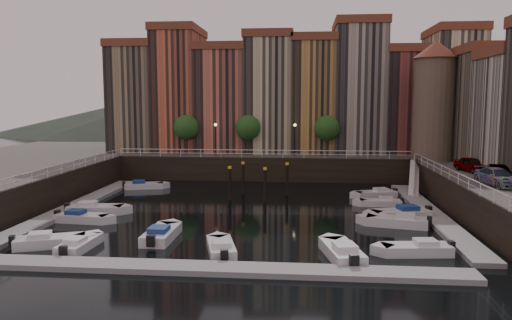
# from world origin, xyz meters

# --- Properties ---
(ground) EXTENTS (200.00, 200.00, 0.00)m
(ground) POSITION_xyz_m (0.00, 0.00, 0.00)
(ground) COLOR black
(ground) RESTS_ON ground
(quay_far) EXTENTS (80.00, 20.00, 3.00)m
(quay_far) POSITION_xyz_m (0.00, 26.00, 1.50)
(quay_far) COLOR black
(quay_far) RESTS_ON ground
(dock_left) EXTENTS (2.00, 28.00, 0.35)m
(dock_left) POSITION_xyz_m (-16.20, -1.00, 0.17)
(dock_left) COLOR gray
(dock_left) RESTS_ON ground
(dock_right) EXTENTS (2.00, 28.00, 0.35)m
(dock_right) POSITION_xyz_m (16.20, -1.00, 0.17)
(dock_right) COLOR gray
(dock_right) RESTS_ON ground
(dock_near) EXTENTS (30.00, 2.00, 0.35)m
(dock_near) POSITION_xyz_m (0.00, -17.00, 0.17)
(dock_near) COLOR gray
(dock_near) RESTS_ON ground
(mountains) EXTENTS (145.00, 100.00, 18.00)m
(mountains) POSITION_xyz_m (1.72, 110.00, 7.92)
(mountains) COLOR #2D382D
(mountains) RESTS_ON ground
(far_terrace) EXTENTS (48.70, 10.30, 17.50)m
(far_terrace) POSITION_xyz_m (3.31, 23.50, 10.95)
(far_terrace) COLOR #887456
(far_terrace) RESTS_ON quay_far
(corner_tower) EXTENTS (5.20, 5.20, 13.80)m
(corner_tower) POSITION_xyz_m (20.00, 14.50, 10.19)
(corner_tower) COLOR #6B5B4C
(corner_tower) RESTS_ON quay_right
(promenade_trees) EXTENTS (21.20, 3.20, 5.20)m
(promenade_trees) POSITION_xyz_m (-1.33, 18.20, 6.58)
(promenade_trees) COLOR black
(promenade_trees) RESTS_ON quay_far
(street_lamps) EXTENTS (10.36, 0.36, 4.18)m
(street_lamps) POSITION_xyz_m (-1.00, 17.20, 5.90)
(street_lamps) COLOR black
(street_lamps) RESTS_ON quay_far
(railings) EXTENTS (36.08, 34.04, 0.52)m
(railings) POSITION_xyz_m (0.00, 4.88, 3.79)
(railings) COLOR white
(railings) RESTS_ON ground
(gangway) EXTENTS (2.78, 8.32, 3.73)m
(gangway) POSITION_xyz_m (17.10, 10.00, 1.92)
(gangway) COLOR white
(gangway) RESTS_ON ground
(mooring_pilings) EXTENTS (6.00, 4.69, 3.78)m
(mooring_pilings) POSITION_xyz_m (0.24, 5.69, 1.65)
(mooring_pilings) COLOR black
(mooring_pilings) RESTS_ON ground
(boat_left_0) EXTENTS (4.93, 3.28, 1.11)m
(boat_left_0) POSITION_xyz_m (-12.40, -13.08, 0.38)
(boat_left_0) COLOR silver
(boat_left_0) RESTS_ON ground
(boat_left_1) EXTENTS (4.73, 2.11, 1.07)m
(boat_left_1) POSITION_xyz_m (-13.26, -6.07, 0.36)
(boat_left_1) COLOR silver
(boat_left_1) RESTS_ON ground
(boat_left_2) EXTENTS (5.18, 2.37, 1.17)m
(boat_left_2) POSITION_xyz_m (-13.49, -2.97, 0.39)
(boat_left_2) COLOR silver
(boat_left_2) RESTS_ON ground
(boat_left_4) EXTENTS (4.64, 2.74, 1.04)m
(boat_left_4) POSITION_xyz_m (-13.20, 9.88, 0.35)
(boat_left_4) COLOR silver
(boat_left_4) RESTS_ON ground
(boat_right_0) EXTENTS (4.79, 2.22, 1.08)m
(boat_right_0) POSITION_xyz_m (12.54, -12.54, 0.36)
(boat_right_0) COLOR silver
(boat_right_0) RESTS_ON ground
(boat_right_1) EXTENTS (5.15, 2.83, 1.15)m
(boat_right_1) POSITION_xyz_m (12.67, -5.10, 0.39)
(boat_right_1) COLOR silver
(boat_right_1) RESTS_ON ground
(boat_right_2) EXTENTS (5.39, 3.17, 1.21)m
(boat_right_2) POSITION_xyz_m (13.46, -2.39, 0.41)
(boat_right_2) COLOR silver
(boat_right_2) RESTS_ON ground
(boat_right_3) EXTENTS (4.09, 1.49, 0.94)m
(boat_right_3) POSITION_xyz_m (12.54, 2.76, 0.32)
(boat_right_3) COLOR silver
(boat_right_3) RESTS_ON ground
(boat_right_4) EXTENTS (4.56, 2.77, 1.02)m
(boat_right_4) POSITION_xyz_m (12.73, 7.14, 0.34)
(boat_right_4) COLOR silver
(boat_right_4) RESTS_ON ground
(boat_near_0) EXTENTS (1.76, 4.42, 1.01)m
(boat_near_0) POSITION_xyz_m (-10.01, -13.53, 0.34)
(boat_near_0) COLOR silver
(boat_near_0) RESTS_ON ground
(boat_near_2) EXTENTS (2.68, 4.66, 1.04)m
(boat_near_2) POSITION_xyz_m (-0.31, -13.44, 0.35)
(boat_near_2) COLOR silver
(boat_near_2) RESTS_ON ground
(boat_near_3) EXTENTS (2.84, 5.28, 1.18)m
(boat_near_3) POSITION_xyz_m (7.56, -13.77, 0.40)
(boat_near_3) COLOR silver
(boat_near_3) RESTS_ON ground
(car_a) EXTENTS (2.75, 4.48, 1.43)m
(car_a) POSITION_xyz_m (21.42, 4.94, 3.71)
(car_a) COLOR gray
(car_a) RESTS_ON quay_right
(car_b) EXTENTS (2.33, 4.78, 1.51)m
(car_b) POSITION_xyz_m (21.66, -1.78, 3.75)
(car_b) COLOR gray
(car_b) RESTS_ON quay_right
(car_c) EXTENTS (2.99, 5.20, 1.42)m
(car_c) POSITION_xyz_m (20.84, -3.15, 3.71)
(car_c) COLOR gray
(car_c) RESTS_ON quay_right
(boat_extra_555) EXTENTS (1.88, 5.14, 1.18)m
(boat_extra_555) POSITION_xyz_m (-5.15, -10.69, 0.40)
(boat_extra_555) COLOR silver
(boat_extra_555) RESTS_ON ground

